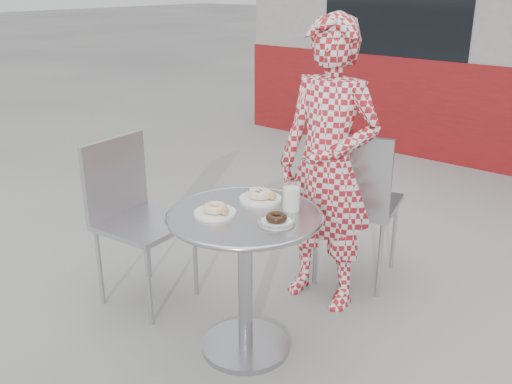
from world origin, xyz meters
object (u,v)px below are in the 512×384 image
Objects in this scene: chair_far at (356,233)px; plate_near at (216,210)px; seated_person at (328,167)px; milk_cup at (291,198)px; chair_left at (146,253)px; plate_checker at (276,220)px; plate_far at (261,196)px; bistro_table at (245,249)px.

plate_near is at bearing 68.32° from chair_far.
seated_person is 12.06× the size of milk_cup.
chair_left is 5.61× the size of plate_checker.
chair_left reaches higher than milk_cup.
plate_near is at bearing -99.78° from plate_far.
seated_person is at bearing 104.05° from milk_cup.
milk_cup is at bearing 103.34° from plate_checker.
plate_near is (-0.10, -0.09, 0.20)m from bistro_table.
chair_far is 0.94m from plate_far.
plate_far reaches higher than bistro_table.
plate_near is at bearing -132.03° from milk_cup.
plate_far is at bearing -100.69° from seated_person.
chair_left is at bearing -169.52° from milk_cup.
seated_person reaches higher than milk_cup.
chair_far is at bearing -43.92° from chair_left.
seated_person is (-0.01, -0.33, 0.51)m from chair_far.
milk_cup is (0.19, -0.01, 0.04)m from plate_far.
seated_person reaches higher than plate_far.
chair_left is 4.81× the size of plate_near.
chair_far reaches higher than bistro_table.
milk_cup is at bearing -85.16° from chair_left.
plate_near is 0.29m from plate_checker.
plate_checker is at bearing -76.66° from milk_cup.
bistro_table is 0.77× the size of chair_far.
chair_left is at bearing -179.78° from plate_checker.
milk_cup is at bearing -78.93° from seated_person.
plate_checker is (0.93, 0.00, 0.46)m from chair_left.
plate_checker is at bearing -79.10° from seated_person.
plate_near is (0.66, -0.10, 0.47)m from chair_left.
seated_person is 0.49m from plate_far.
chair_far is at bearing 84.79° from seated_person.
plate_near is at bearing -136.02° from bistro_table.
plate_far is (-0.07, -0.49, -0.04)m from seated_person.
milk_cup is (0.89, 0.17, 0.51)m from chair_left.
plate_far reaches higher than plate_checker.
plate_far is 0.28m from plate_checker.
chair_left is at bearing 171.58° from plate_near.
plate_near is at bearing -159.86° from plate_checker.
seated_person is at bearing 81.54° from plate_near.
chair_left is at bearing 179.67° from bistro_table.
bistro_table is at bearing -74.49° from plate_far.
chair_left is 0.86m from plate_far.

